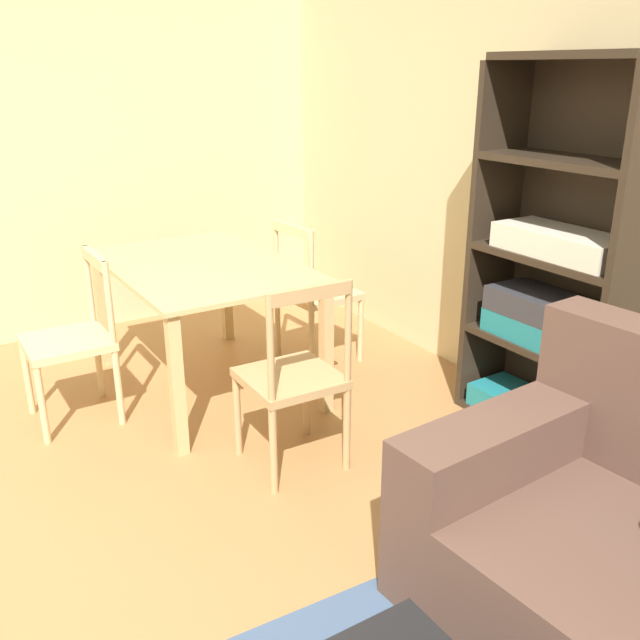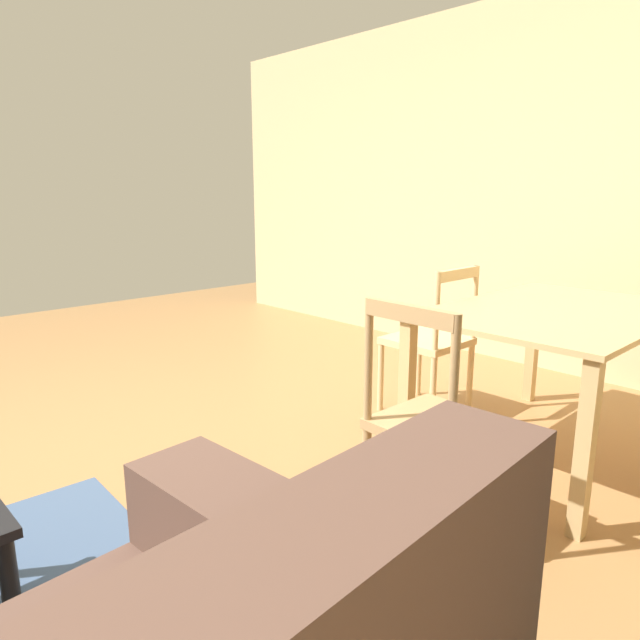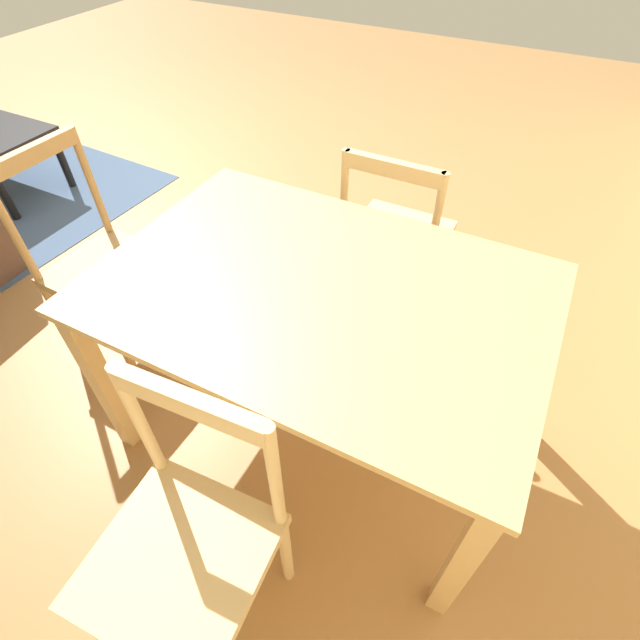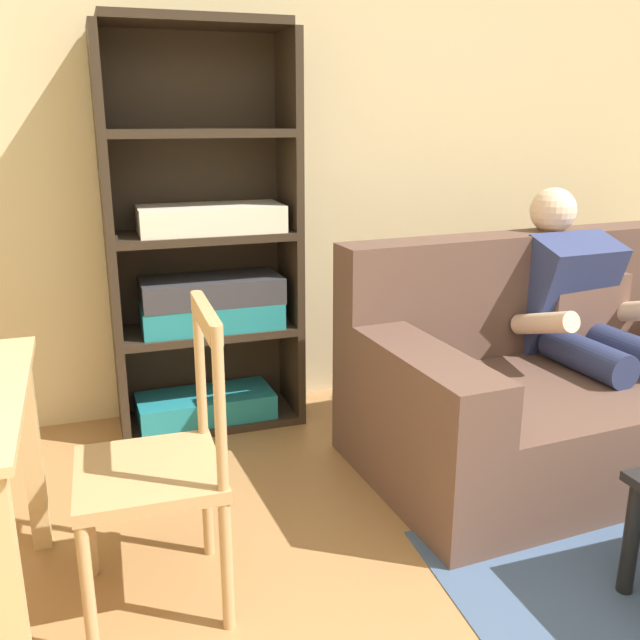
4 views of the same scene
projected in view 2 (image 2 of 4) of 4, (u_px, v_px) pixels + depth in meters
The scene contains 5 objects.
ground_plane at pixel (113, 469), 2.74m from camera, with size 8.21×8.21×0.00m, color #9E7042.
wall_side at pixel (477, 187), 4.53m from camera, with size 0.12×5.72×2.68m, color #C8B586.
dining_table at pixel (557, 330), 2.79m from camera, with size 1.37×0.94×0.75m.
dining_chair_facing_couch at pixel (433, 424), 2.15m from camera, with size 0.43×0.43×0.93m.
dining_chair_by_doorway at pixel (431, 341), 3.36m from camera, with size 0.42×0.42×0.89m.
Camera 2 is at (1.01, 2.51, 1.31)m, focal length 31.94 mm.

